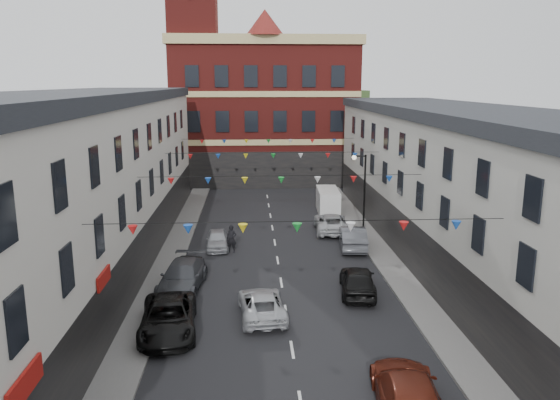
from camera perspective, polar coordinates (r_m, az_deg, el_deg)
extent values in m
plane|color=black|center=(27.82, 0.62, -11.56)|extent=(160.00, 160.00, 0.00)
cube|color=#605E5B|center=(30.03, -13.10, -9.90)|extent=(1.80, 64.00, 0.15)
cube|color=#605E5B|center=(30.81, 13.45, -9.34)|extent=(1.80, 64.00, 0.15)
cube|color=beige|center=(28.94, -23.51, -1.23)|extent=(8.00, 56.00, 10.00)
cube|color=black|center=(28.27, -24.44, 9.38)|extent=(8.40, 56.00, 0.70)
cube|color=black|center=(28.74, -15.27, -7.79)|extent=(0.12, 56.00, 3.20)
cube|color=#BAB9AE|center=(30.42, 23.29, -1.56)|extent=(8.00, 56.00, 9.00)
cube|color=black|center=(29.72, 24.08, 7.56)|extent=(8.40, 56.00, 0.70)
cube|color=black|center=(29.66, 15.73, -7.19)|extent=(0.12, 56.00, 3.20)
cube|color=maroon|center=(63.53, -1.68, 8.86)|extent=(20.00, 12.00, 15.00)
cube|color=tan|center=(63.57, -1.72, 16.08)|extent=(20.60, 12.60, 1.00)
cone|color=maroon|center=(58.73, -1.60, 18.07)|extent=(4.00, 4.00, 2.60)
cube|color=maroon|center=(60.68, -8.90, 12.82)|extent=(5.00, 5.00, 24.00)
cube|color=#294721|center=(87.65, -4.74, 8.12)|extent=(40.00, 14.00, 10.00)
cylinder|color=black|center=(41.14, 8.81, 0.55)|extent=(0.14, 0.14, 6.00)
cylinder|color=black|center=(40.58, 8.39, 4.56)|extent=(0.90, 0.10, 0.10)
sphere|color=beige|center=(40.51, 7.76, 4.42)|extent=(0.36, 0.36, 0.36)
imported|color=black|center=(25.84, -11.59, -11.97)|extent=(2.90, 5.53, 1.48)
imported|color=#3F4247|center=(30.75, -10.17, -7.86)|extent=(2.67, 5.45, 1.53)
imported|color=#9A9CA2|center=(37.80, -6.57, -4.12)|extent=(1.69, 3.80, 1.27)
imported|color=#5F1F13|center=(20.30, 13.21, -19.09)|extent=(2.76, 5.58, 1.56)
imported|color=black|center=(29.95, 8.13, -8.33)|extent=(2.34, 4.71, 1.54)
imported|color=#505258|center=(37.87, 7.58, -3.88)|extent=(2.12, 4.92, 1.58)
imported|color=silver|center=(41.79, 5.35, -2.39)|extent=(2.66, 5.27, 1.43)
imported|color=#B7B9BF|center=(27.05, -1.92, -10.82)|extent=(2.49, 4.73, 1.27)
cube|color=silver|center=(48.07, 5.03, -0.08)|extent=(1.97, 4.67, 2.03)
imported|color=black|center=(36.72, -5.09, -4.07)|extent=(0.78, 0.60, 1.90)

